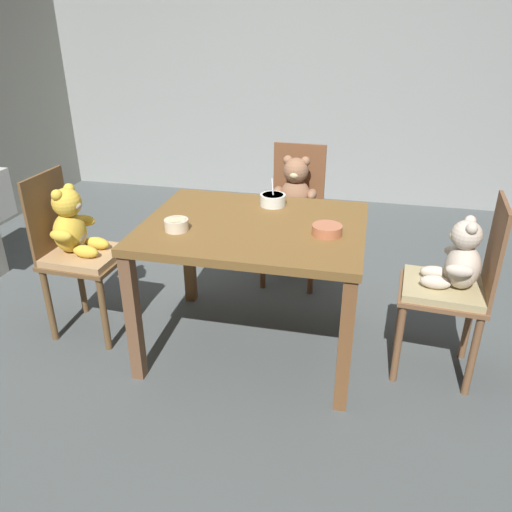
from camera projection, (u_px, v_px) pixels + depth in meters
ground_plane at (254, 347)px, 2.81m from camera, size 5.20×5.20×0.04m
wall_rear at (319, 55)px, 4.48m from camera, size 5.20×0.08×2.64m
dining_table at (254, 241)px, 2.53m from camera, size 1.09×0.87×0.72m
teddy_chair_far_center at (295, 198)px, 3.31m from camera, size 0.39×0.42×0.89m
teddy_chair_near_right at (456, 275)px, 2.37m from camera, size 0.42×0.39×0.93m
teddy_chair_near_left at (75, 239)px, 2.71m from camera, size 0.41×0.38×0.91m
porridge_bowl_white_far_center at (273, 200)px, 2.71m from camera, size 0.14×0.15×0.13m
porridge_bowl_terracotta_near_right at (327, 230)px, 2.36m from camera, size 0.14×0.14×0.05m
porridge_bowl_cream_near_left at (176, 225)px, 2.40m from camera, size 0.11×0.11×0.05m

